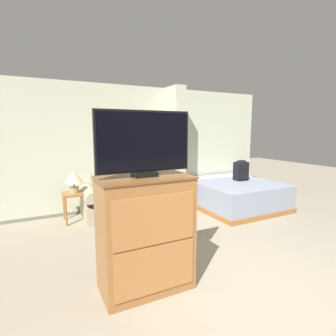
{
  "coord_description": "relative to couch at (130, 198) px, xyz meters",
  "views": [
    {
      "loc": [
        -1.97,
        -1.62,
        1.69
      ],
      "look_at": [
        -0.02,
        2.25,
        1.05
      ],
      "focal_mm": 28.0,
      "sensor_mm": 36.0,
      "label": 1
    }
  ],
  "objects": [
    {
      "name": "tv",
      "position": [
        -0.67,
        -2.51,
        1.24
      ],
      "size": [
        0.99,
        0.16,
        0.66
      ],
      "color": "black",
      "rests_on": "tv_dresser"
    },
    {
      "name": "side_table",
      "position": [
        -1.06,
        -0.01,
        0.14
      ],
      "size": [
        0.42,
        0.42,
        0.54
      ],
      "color": "#996033",
      "rests_on": "ground_plane"
    },
    {
      "name": "backpack",
      "position": [
        2.43,
        -0.53,
        0.49
      ],
      "size": [
        0.3,
        0.22,
        0.46
      ],
      "color": "black",
      "rests_on": "bed"
    },
    {
      "name": "bed",
      "position": [
        2.18,
        -0.56,
        -0.02
      ],
      "size": [
        1.7,
        1.91,
        0.56
      ],
      "color": "#996033",
      "rests_on": "ground_plane"
    },
    {
      "name": "wall_back",
      "position": [
        0.34,
        0.49,
        0.98
      ],
      "size": [
        6.52,
        0.16,
        2.6
      ],
      "color": "beige",
      "rests_on": "ground_plane"
    },
    {
      "name": "couch",
      "position": [
        0.0,
        0.0,
        0.0
      ],
      "size": [
        1.88,
        0.84,
        0.83
      ],
      "color": "tan",
      "rests_on": "ground_plane"
    },
    {
      "name": "tv_dresser",
      "position": [
        -0.67,
        -2.51,
        0.3
      ],
      "size": [
        0.97,
        0.54,
        1.22
      ],
      "color": "#996033",
      "rests_on": "ground_plane"
    },
    {
      "name": "wall_partition_pillar",
      "position": [
        1.11,
        0.15,
        0.99
      ],
      "size": [
        0.24,
        0.56,
        2.6
      ],
      "color": "beige",
      "rests_on": "ground_plane"
    },
    {
      "name": "coffee_table",
      "position": [
        0.02,
        -1.08,
        0.06
      ],
      "size": [
        0.8,
        0.49,
        0.42
      ],
      "color": "#996033",
      "rests_on": "ground_plane"
    },
    {
      "name": "table_lamp",
      "position": [
        -1.06,
        -0.01,
        0.5
      ],
      "size": [
        0.32,
        0.32,
        0.41
      ],
      "color": "tan",
      "rests_on": "side_table"
    },
    {
      "name": "ground_plane",
      "position": [
        0.34,
        -3.33,
        -0.31
      ],
      "size": [
        20.0,
        20.0,
        0.0
      ],
      "primitive_type": "plane",
      "color": "gray"
    }
  ]
}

